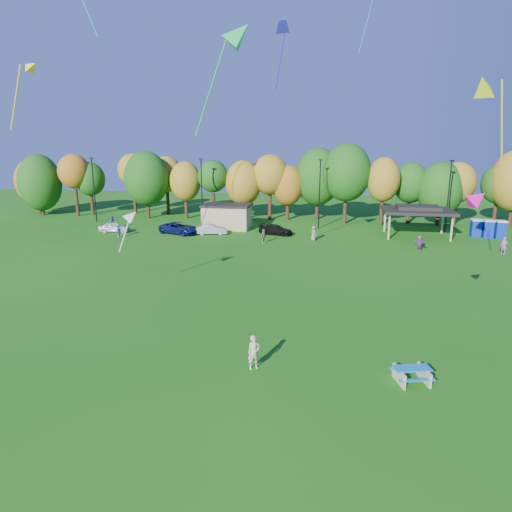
% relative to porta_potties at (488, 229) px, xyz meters
% --- Properties ---
extents(ground, '(160.00, 160.00, 0.00)m').
position_rel_porta_potties_xyz_m(ground, '(-22.35, -37.60, -1.10)').
color(ground, '#19600F').
rests_on(ground, ground).
extents(tree_line, '(93.57, 10.55, 11.15)m').
position_rel_porta_potties_xyz_m(tree_line, '(-23.38, 7.92, 4.82)').
color(tree_line, black).
rests_on(tree_line, ground).
extents(lamp_posts, '(64.50, 0.25, 9.09)m').
position_rel_porta_potties_xyz_m(lamp_posts, '(-20.35, 2.40, 3.80)').
color(lamp_posts, black).
rests_on(lamp_posts, ground).
extents(utility_building, '(6.30, 4.30, 3.25)m').
position_rel_porta_potties_xyz_m(utility_building, '(-32.35, 0.40, 0.54)').
color(utility_building, tan).
rests_on(utility_building, ground).
extents(pavilion, '(8.20, 6.20, 3.77)m').
position_rel_porta_potties_xyz_m(pavilion, '(-8.35, -0.60, 2.13)').
color(pavilion, tan).
rests_on(pavilion, ground).
extents(porta_potties, '(3.75, 1.71, 2.18)m').
position_rel_porta_potties_xyz_m(porta_potties, '(0.00, 0.00, 0.00)').
color(porta_potties, '#0C269F').
rests_on(porta_potties, ground).
extents(picnic_table, '(2.08, 1.87, 0.76)m').
position_rel_porta_potties_xyz_m(picnic_table, '(-14.15, -37.10, -0.66)').
color(picnic_table, tan).
rests_on(picnic_table, ground).
extents(kite_flyer, '(0.78, 0.71, 1.79)m').
position_rel_porta_potties_xyz_m(kite_flyer, '(-21.89, -37.10, -0.20)').
color(kite_flyer, beige).
rests_on(kite_flyer, ground).
extents(car_a, '(4.02, 2.13, 1.30)m').
position_rel_porta_potties_xyz_m(car_a, '(-45.95, -4.73, -0.45)').
color(car_a, white).
rests_on(car_a, ground).
extents(car_b, '(4.02, 2.04, 1.26)m').
position_rel_porta_potties_xyz_m(car_b, '(-33.31, -3.88, -0.47)').
color(car_b, '#ABAAB0').
rests_on(car_b, ground).
extents(car_c, '(5.76, 4.07, 1.46)m').
position_rel_porta_potties_xyz_m(car_c, '(-37.43, -4.21, -0.37)').
color(car_c, '#0D1753').
rests_on(car_c, ground).
extents(car_d, '(4.61, 2.80, 1.25)m').
position_rel_porta_potties_xyz_m(car_d, '(-25.41, -2.65, -0.47)').
color(car_d, black).
rests_on(car_d, ground).
extents(far_person_0, '(1.03, 0.94, 1.72)m').
position_rel_porta_potties_xyz_m(far_person_0, '(-47.40, -2.30, -0.24)').
color(far_person_0, '#434292').
rests_on(far_person_0, ground).
extents(far_person_1, '(0.98, 1.02, 1.76)m').
position_rel_porta_potties_xyz_m(far_person_1, '(-20.59, -5.31, -0.22)').
color(far_person_1, '#74855B').
rests_on(far_person_1, ground).
extents(far_person_2, '(0.72, 1.04, 1.65)m').
position_rel_porta_potties_xyz_m(far_person_2, '(-26.12, -7.85, -0.27)').
color(far_person_2, '#808753').
rests_on(far_person_2, ground).
extents(far_person_3, '(1.35, 1.51, 1.67)m').
position_rel_porta_potties_xyz_m(far_person_3, '(-9.20, -8.24, -0.26)').
color(far_person_3, '#8C3A85').
rests_on(far_person_3, ground).
extents(far_person_4, '(0.77, 0.76, 1.79)m').
position_rel_porta_potties_xyz_m(far_person_4, '(-0.92, -8.53, -0.20)').
color(far_person_4, '#B454B1').
rests_on(far_person_4, ground).
extents(far_person_5, '(0.79, 1.16, 1.66)m').
position_rel_porta_potties_xyz_m(far_person_5, '(-44.02, -7.52, -0.27)').
color(far_person_5, '#4F5CAE').
rests_on(far_person_5, ground).
extents(kite_4, '(3.06, 1.15, 5.25)m').
position_rel_porta_potties_xyz_m(kite_4, '(-40.88, -25.29, 15.48)').
color(kite_4, yellow).
extents(kite_5, '(1.39, 1.18, 1.22)m').
position_rel_porta_potties_xyz_m(kite_5, '(-11.64, -35.37, 7.64)').
color(kite_5, '#DF0C83').
extents(kite_8, '(4.65, 2.12, 7.67)m').
position_rel_porta_potties_xyz_m(kite_8, '(-24.81, -26.27, 16.94)').
color(kite_8, green).
extents(kite_11, '(2.12, 1.44, 3.42)m').
position_rel_porta_potties_xyz_m(kite_11, '(-32.57, -27.63, 4.95)').
color(kite_11, '#BDBDBD').
extents(kite_12, '(2.58, 3.17, 5.57)m').
position_rel_porta_potties_xyz_m(kite_12, '(-9.62, -27.03, 13.43)').
color(kite_12, '#CADB17').
extents(kite_14, '(1.50, 2.74, 4.45)m').
position_rel_porta_potties_xyz_m(kite_14, '(-21.79, -27.19, 17.20)').
color(kite_14, '#1F1B98').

